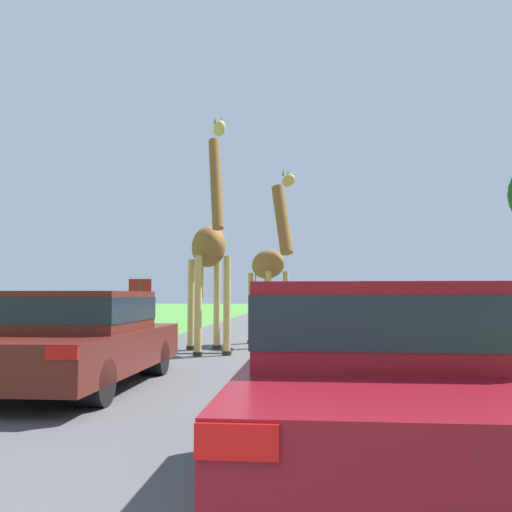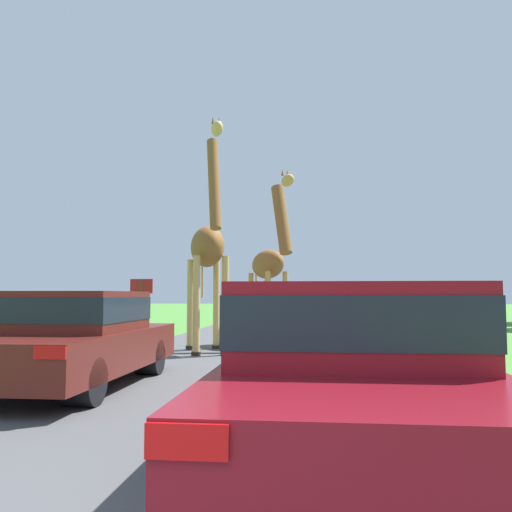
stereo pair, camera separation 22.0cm
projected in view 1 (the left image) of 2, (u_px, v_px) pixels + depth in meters
name	position (u px, v px, depth m)	size (l,w,h in m)	color
road	(290.00, 319.00, 29.91)	(6.68, 120.00, 0.00)	#4C4C4F
giraffe_near_road	(270.00, 261.00, 14.36)	(1.52, 2.48, 4.47)	tan
giraffe_companion	(209.00, 248.00, 12.62)	(1.38, 2.86, 5.14)	tan
car_lead_maroon	(371.00, 372.00, 4.04)	(1.80, 4.17, 1.42)	maroon
car_queue_right	(345.00, 312.00, 18.18)	(1.84, 4.80, 1.43)	silver
car_queue_left	(76.00, 336.00, 7.86)	(1.97, 4.36, 1.39)	#561914
car_far_ahead	(300.00, 305.00, 30.07)	(1.75, 4.64, 1.44)	#144C28
car_verge_right	(310.00, 309.00, 23.75)	(1.87, 4.71, 1.33)	silver
sign_post	(140.00, 297.00, 16.43)	(0.70, 0.08, 1.82)	#4C3823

